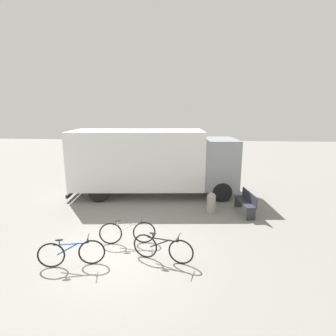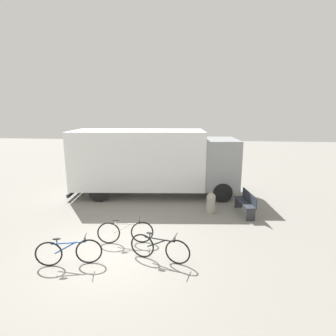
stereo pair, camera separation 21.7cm
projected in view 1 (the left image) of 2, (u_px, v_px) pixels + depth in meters
name	position (u px, v px, depth m)	size (l,w,h in m)	color
ground_plane	(116.00, 253.00, 7.77)	(60.00, 60.00, 0.00)	gray
delivery_truck	(152.00, 160.00, 12.84)	(8.18, 3.19, 3.20)	white
park_bench	(246.00, 202.00, 10.65)	(0.64, 1.57, 0.90)	#282D38
bicycle_near	(72.00, 253.00, 7.04)	(1.73, 0.55, 0.81)	black
bicycle_middle	(127.00, 232.00, 8.23)	(1.75, 0.45, 0.81)	black
bicycle_far	(163.00, 248.00, 7.29)	(1.73, 0.53, 0.81)	black
bollard_near_bench	(211.00, 202.00, 10.77)	(0.37, 0.37, 0.84)	#9E998C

